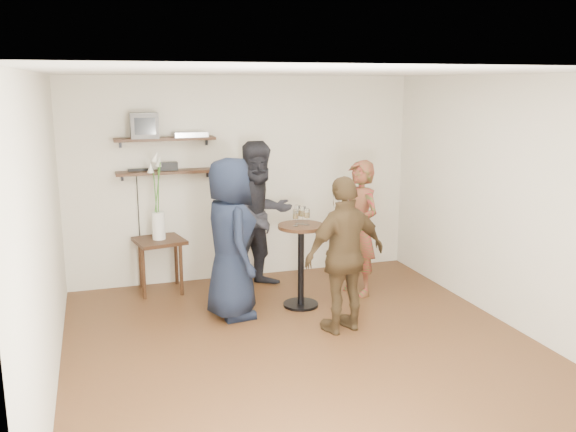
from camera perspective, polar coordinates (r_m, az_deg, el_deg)
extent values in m
cube|color=#422115|center=(5.96, 1.94, -12.79)|extent=(4.50, 5.00, 0.04)
cube|color=white|center=(5.39, 2.15, 13.49)|extent=(4.50, 5.00, 0.04)
cube|color=silver|center=(7.90, -4.16, 3.52)|extent=(4.50, 0.04, 2.60)
cube|color=silver|center=(3.37, 16.88, -9.34)|extent=(4.50, 0.04, 2.60)
cube|color=silver|center=(5.23, -22.07, -1.97)|extent=(0.04, 5.00, 2.60)
cube|color=silver|center=(6.63, 20.82, 1.02)|extent=(0.04, 5.00, 2.60)
cube|color=black|center=(7.52, -11.44, 7.08)|extent=(1.20, 0.25, 0.04)
cube|color=black|center=(7.57, -11.31, 4.07)|extent=(1.20, 0.25, 0.04)
cube|color=#59595B|center=(7.49, -13.34, 8.26)|extent=(0.32, 0.30, 0.30)
cube|color=silver|center=(7.56, -9.12, 7.56)|extent=(0.40, 0.24, 0.06)
cube|color=black|center=(7.56, -11.14, 4.58)|extent=(0.22, 0.10, 0.10)
cube|color=black|center=(7.59, -13.64, 4.22)|extent=(0.30, 0.05, 0.03)
cube|color=black|center=(7.54, -11.95, -2.29)|extent=(0.65, 0.65, 0.04)
cylinder|color=black|center=(7.40, -13.36, -5.29)|extent=(0.04, 0.04, 0.62)
cylinder|color=black|center=(7.45, -9.97, -5.04)|extent=(0.04, 0.04, 0.62)
cylinder|color=black|center=(7.83, -13.62, -4.34)|extent=(0.04, 0.04, 0.62)
cylinder|color=black|center=(7.86, -10.42, -4.11)|extent=(0.04, 0.04, 0.62)
cylinder|color=white|center=(7.50, -12.02, -0.89)|extent=(0.16, 0.16, 0.33)
cylinder|color=#377621|center=(7.43, -12.29, 1.64)|extent=(0.01, 0.08, 0.61)
cone|color=white|center=(7.36, -12.73, 4.46)|extent=(0.08, 0.10, 0.13)
cylinder|color=#377621|center=(7.43, -12.04, 1.92)|extent=(0.04, 0.06, 0.68)
cone|color=white|center=(7.40, -11.96, 5.05)|extent=(0.12, 0.14, 0.14)
cylinder|color=#377621|center=(7.40, -12.14, 2.14)|extent=(0.11, 0.09, 0.74)
cone|color=white|center=(7.31, -12.28, 5.48)|extent=(0.14, 0.14, 0.14)
cylinder|color=black|center=(6.82, 1.24, -0.99)|extent=(0.52, 0.52, 0.04)
cylinder|color=black|center=(6.94, 1.22, -4.72)|extent=(0.07, 0.07, 0.89)
cylinder|color=black|center=(7.09, 1.20, -8.26)|extent=(0.40, 0.40, 0.03)
cylinder|color=silver|center=(6.75, 0.72, -0.93)|extent=(0.05, 0.05, 0.00)
cylinder|color=silver|center=(6.74, 0.72, -0.58)|extent=(0.01, 0.01, 0.08)
cylinder|color=silver|center=(6.72, 0.72, 0.18)|extent=(0.06, 0.06, 0.10)
cylinder|color=#DDB15B|center=(6.72, 0.72, 0.01)|extent=(0.06, 0.06, 0.05)
cylinder|color=silver|center=(6.80, 1.79, -0.84)|extent=(0.05, 0.05, 0.00)
cylinder|color=silver|center=(6.79, 1.79, -0.49)|extent=(0.01, 0.01, 0.08)
cylinder|color=silver|center=(6.77, 1.80, 0.27)|extent=(0.06, 0.06, 0.10)
cylinder|color=#DDB15B|center=(6.77, 1.80, 0.09)|extent=(0.06, 0.06, 0.05)
cylinder|color=silver|center=(6.85, 0.91, -0.73)|extent=(0.06, 0.06, 0.00)
cylinder|color=silver|center=(6.84, 0.91, -0.33)|extent=(0.01, 0.01, 0.09)
cylinder|color=silver|center=(6.82, 0.91, 0.53)|extent=(0.07, 0.07, 0.12)
cylinder|color=#DDB15B|center=(6.82, 0.91, 0.33)|extent=(0.06, 0.06, 0.06)
cylinder|color=silver|center=(6.82, 1.39, -0.79)|extent=(0.06, 0.06, 0.00)
cylinder|color=silver|center=(6.81, 1.40, -0.39)|extent=(0.01, 0.01, 0.09)
cylinder|color=silver|center=(6.79, 1.40, 0.44)|extent=(0.07, 0.07, 0.11)
cylinder|color=#DDB15B|center=(6.79, 1.40, 0.25)|extent=(0.06, 0.06, 0.06)
imported|color=#AF1429|center=(7.31, 6.66, -1.15)|extent=(0.52, 0.67, 1.63)
imported|color=black|center=(7.48, -2.60, 0.03)|extent=(1.06, 0.94, 1.83)
imported|color=black|center=(6.56, -5.41, -2.13)|extent=(0.61, 0.89, 1.75)
imported|color=#43311C|center=(6.20, 5.36, -3.67)|extent=(1.01, 0.61, 1.61)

